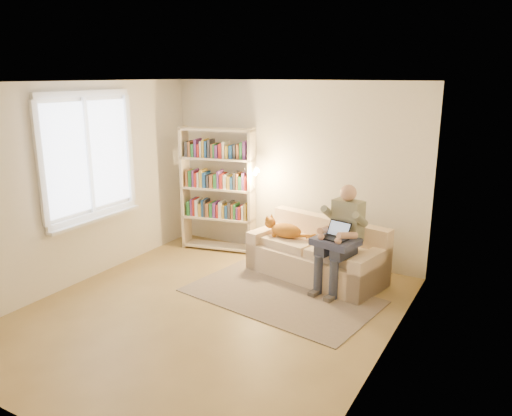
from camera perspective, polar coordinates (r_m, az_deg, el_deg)
The scene contains 14 objects.
floor at distance 5.94m, azimuth -5.50°, elevation -11.83°, with size 4.50×4.50×0.00m, color olive.
ceiling at distance 5.30m, azimuth -6.22°, elevation 14.12°, with size 4.00×4.50×0.02m, color white.
wall_left at distance 6.80m, azimuth -19.78°, elevation 2.47°, with size 0.02×4.50×2.60m, color silver.
wall_right at distance 4.66m, azimuth 14.76°, elevation -2.68°, with size 0.02×4.50×2.60m, color silver.
wall_back at distance 7.38m, azimuth 4.26°, elevation 4.25°, with size 4.00×0.02×2.60m, color silver.
wall_front at distance 3.95m, azimuth -25.05°, elevation -6.86°, with size 4.00×0.02×2.60m, color silver.
window at distance 6.88m, azimuth -18.29°, elevation 3.37°, with size 0.12×1.52×1.69m.
sofa at distance 6.85m, azimuth 7.03°, elevation -5.56°, with size 1.95×1.18×0.77m.
person at distance 6.35m, azimuth 9.77°, elevation -2.79°, with size 0.49×0.67×1.35m.
cat at distance 6.90m, azimuth 3.52°, elevation -2.52°, with size 0.69×0.32×0.25m.
blanket at distance 6.28m, azimuth 8.92°, elevation -3.78°, with size 0.52×0.43×0.09m, color #2C324E.
laptop at distance 6.26m, azimuth 9.01°, elevation -2.92°, with size 0.35×0.33×0.24m.
bookshelf at distance 7.66m, azimuth -4.38°, elevation 2.80°, with size 1.31×0.52×1.91m.
rug at distance 6.31m, azimuth 2.84°, elevation -10.01°, with size 2.32×1.37×0.01m, color gray.
Camera 1 is at (3.07, -4.32, 2.68)m, focal length 35.00 mm.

